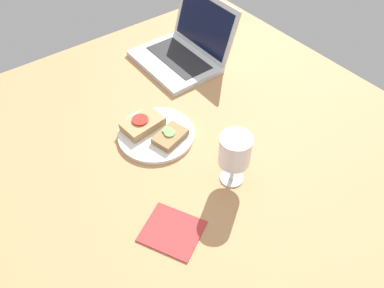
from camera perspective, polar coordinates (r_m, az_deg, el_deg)
wooden_table at (r=106.27cm, az=-1.07°, el=-2.39°), size 140.00×140.00×3.00cm
plate at (r=110.53cm, az=-5.47°, el=1.47°), size 22.52×22.52×1.23cm
sandwich_with_tomato at (r=111.38cm, az=-7.53°, el=3.09°), size 8.77×12.55×3.08cm
sandwich_with_cucumber at (r=107.33cm, az=-3.50°, el=1.15°), size 8.79×10.97×2.40cm
wine_glass at (r=92.43cm, az=6.55°, el=-1.17°), size 8.20×8.20×15.49cm
laptop at (r=137.92cm, az=-1.32°, el=14.12°), size 30.31×27.70×20.96cm
napkin at (r=91.32cm, az=-3.06°, el=-13.11°), size 17.33×16.60×0.40cm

